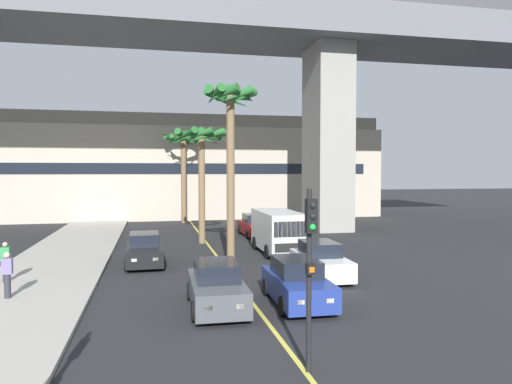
# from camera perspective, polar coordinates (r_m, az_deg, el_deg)

# --- Properties ---
(sidewalk_left) EXTENTS (4.80, 80.00, 0.15)m
(sidewalk_left) POSITION_cam_1_polar(r_m,az_deg,el_deg) (18.69, -26.77, -11.78)
(sidewalk_left) COLOR #ADA89E
(sidewalk_left) RESTS_ON ground
(lane_stripe_center) EXTENTS (0.14, 56.00, 0.01)m
(lane_stripe_center) POSITION_cam_1_polar(r_m,az_deg,el_deg) (26.17, -4.71, -7.64)
(lane_stripe_center) COLOR #DBCC4C
(lane_stripe_center) RESTS_ON ground
(bridge_overpass) EXTENTS (64.79, 8.00, 18.52)m
(bridge_overpass) POSITION_cam_1_polar(r_m,az_deg,el_deg) (37.19, -5.06, 18.26)
(bridge_overpass) COLOR slate
(bridge_overpass) RESTS_ON ground
(pier_building_backdrop) EXTENTS (38.77, 8.04, 10.02)m
(pier_building_backdrop) POSITION_cam_1_polar(r_m,az_deg,el_deg) (48.81, -8.33, 2.86)
(pier_building_backdrop) COLOR #BCB29E
(pier_building_backdrop) RESTS_ON ground
(car_queue_front) EXTENTS (1.92, 4.14, 1.56)m
(car_queue_front) POSITION_cam_1_polar(r_m,az_deg,el_deg) (16.91, 4.92, -10.78)
(car_queue_front) COLOR navy
(car_queue_front) RESTS_ON ground
(car_queue_second) EXTENTS (1.89, 4.13, 1.56)m
(car_queue_second) POSITION_cam_1_polar(r_m,az_deg,el_deg) (34.04, -0.15, -4.06)
(car_queue_second) COLOR maroon
(car_queue_second) RESTS_ON ground
(car_queue_third) EXTENTS (1.90, 4.13, 1.56)m
(car_queue_third) POSITION_cam_1_polar(r_m,az_deg,el_deg) (16.30, -4.72, -11.28)
(car_queue_third) COLOR #4C5156
(car_queue_third) RESTS_ON ground
(car_queue_fourth) EXTENTS (1.91, 4.14, 1.56)m
(car_queue_fourth) POSITION_cam_1_polar(r_m,az_deg,el_deg) (24.22, -13.19, -6.80)
(car_queue_fourth) COLOR black
(car_queue_fourth) RESTS_ON ground
(car_queue_fifth) EXTENTS (1.95, 4.16, 1.56)m
(car_queue_fifth) POSITION_cam_1_polar(r_m,az_deg,el_deg) (20.94, 7.70, -8.21)
(car_queue_fifth) COLOR white
(car_queue_fifth) RESTS_ON ground
(delivery_van) EXTENTS (2.17, 5.26, 2.36)m
(delivery_van) POSITION_cam_1_polar(r_m,az_deg,el_deg) (26.81, 2.65, -4.62)
(delivery_van) COLOR silver
(delivery_van) RESTS_ON ground
(traffic_light_median_near) EXTENTS (0.24, 0.37, 4.20)m
(traffic_light_median_near) POSITION_cam_1_polar(r_m,az_deg,el_deg) (10.91, 6.47, -7.47)
(traffic_light_median_near) COLOR black
(traffic_light_median_near) RESTS_ON ground
(palm_tree_near_median) EXTENTS (2.65, 2.68, 8.75)m
(palm_tree_near_median) POSITION_cam_1_polar(r_m,az_deg,el_deg) (23.10, -3.09, 8.52)
(palm_tree_near_median) COLOR brown
(palm_tree_near_median) RESTS_ON ground
(palm_tree_mid_median) EXTENTS (3.61, 3.57, 7.96)m
(palm_tree_mid_median) POSITION_cam_1_polar(r_m,az_deg,el_deg) (43.02, -8.69, 4.67)
(palm_tree_mid_median) COLOR brown
(palm_tree_mid_median) RESTS_ON ground
(palm_tree_far_median) EXTENTS (3.58, 3.55, 7.41)m
(palm_tree_far_median) POSITION_cam_1_polar(r_m,az_deg,el_deg) (30.61, -6.49, 5.25)
(palm_tree_far_median) COLOR brown
(palm_tree_far_median) RESTS_ON ground
(pedestrian_near_crosswalk) EXTENTS (0.34, 0.22, 1.62)m
(pedestrian_near_crosswalk) POSITION_cam_1_polar(r_m,az_deg,el_deg) (19.05, -27.59, -8.70)
(pedestrian_near_crosswalk) COLOR #2D2D38
(pedestrian_near_crosswalk) RESTS_ON sidewalk_left
(pedestrian_mid_block) EXTENTS (0.34, 0.22, 1.62)m
(pedestrian_mid_block) POSITION_cam_1_polar(r_m,az_deg,el_deg) (21.78, -27.76, -7.32)
(pedestrian_mid_block) COLOR #2D2D38
(pedestrian_mid_block) RESTS_ON sidewalk_left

